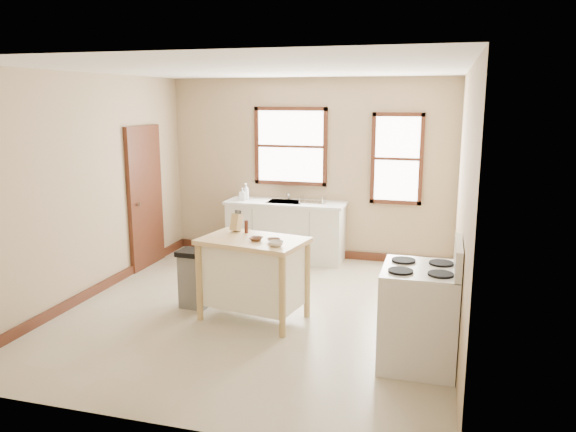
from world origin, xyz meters
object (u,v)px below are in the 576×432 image
Objects in this scene: trash_bin at (195,279)px; pepper_grinder at (246,227)px; soap_bottle_b at (242,194)px; dish_rack at (313,200)px; kitchen_island at (254,279)px; soap_bottle_a at (246,192)px; knife_block at (236,223)px; bowl_c at (276,244)px; bowl_b at (274,240)px; bowl_a at (256,239)px; gas_stove at (420,303)px.

pepper_grinder is at bearing 9.49° from trash_bin.
dish_rack is (1.11, 0.08, -0.05)m from soap_bottle_b.
trash_bin is at bearing 179.27° from kitchen_island.
soap_bottle_a is 0.37× the size of trash_bin.
soap_bottle_a is 1.73× the size of pepper_grinder.
pepper_grinder is (0.83, -2.12, 0.00)m from soap_bottle_b.
knife_block is 1.24× the size of bowl_c.
soap_bottle_a is at bearing 116.11° from bowl_c.
pepper_grinder reaches higher than bowl_b.
soap_bottle_a is 2.97m from bowl_c.
soap_bottle_a is 1.08m from dish_rack.
kitchen_island is 7.69× the size of pepper_grinder.
soap_bottle_b reaches higher than bowl_a.
pepper_grinder is 0.98× the size of bowl_b.
bowl_c is (0.50, -0.47, -0.05)m from pepper_grinder.
kitchen_island is 0.64m from bowl_c.
pepper_grinder is at bearing 137.19° from bowl_c.
bowl_a is at bearing -100.60° from dish_rack.
kitchen_island is at bearing -27.68° from knife_block.
bowl_a is at bearing -53.79° from pepper_grinder.
pepper_grinder is (-0.28, -2.21, 0.05)m from dish_rack.
soap_bottle_a reaches higher than trash_bin.
bowl_a is 1.00× the size of bowl_b.
soap_bottle_a is 2.39m from trash_bin.
dish_rack is 2.20m from knife_block.
trash_bin is at bearing 165.30° from bowl_a.
soap_bottle_b is at bearing 117.32° from bowl_c.
trash_bin is at bearing -172.84° from pepper_grinder.
soap_bottle_b is 0.52× the size of dish_rack.
gas_stove reaches higher than bowl_b.
pepper_grinder is 0.98× the size of bowl_a.
soap_bottle_a is 2.25m from knife_block.
trash_bin is at bearing 163.34° from gas_stove.
dish_rack is 2.54m from trash_bin.
soap_bottle_b is at bearing 113.55° from bowl_a.
soap_bottle_a is at bearing 132.65° from gas_stove.
kitchen_island is (1.00, -2.36, -0.55)m from soap_bottle_b.
soap_bottle_a is 2.34m from pepper_grinder.
soap_bottle_b is 2.65m from bowl_a.
soap_bottle_b reaches higher than kitchen_island.
pepper_grinder is at bearing 126.21° from bowl_a.
knife_block is (-0.31, 0.28, 0.57)m from kitchen_island.
bowl_b is (0.57, -0.36, -0.08)m from knife_block.
dish_rack reaches higher than bowl_a.
bowl_b reaches higher than kitchen_island.
gas_stove is (1.76, -3.09, -0.36)m from dish_rack.
kitchen_island is at bearing -59.51° from soap_bottle_a.
knife_block is at bearing -64.09° from soap_bottle_a.
trash_bin is (0.19, -2.21, -0.67)m from soap_bottle_b.
knife_block reaches higher than dish_rack.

